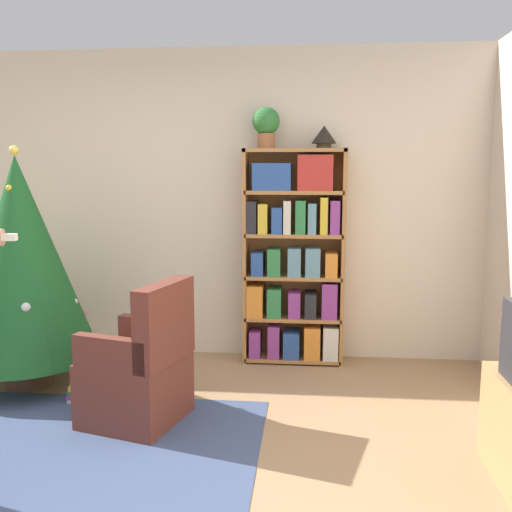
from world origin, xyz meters
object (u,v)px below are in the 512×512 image
Objects in this scene: christmas_tree at (21,259)px; potted_plant at (266,125)px; table_lamp at (324,136)px; armchair at (140,373)px; bookshelf at (295,259)px.

christmas_tree is 5.39× the size of potted_plant.
christmas_tree is at bearing -161.96° from table_lamp.
armchair is at bearing -27.71° from christmas_tree.
bookshelf is 1.92× the size of armchair.
bookshelf is at bearing 19.75° from christmas_tree.
armchair is at bearing -132.63° from table_lamp.
bookshelf is 1.67m from armchair.
bookshelf is at bearing -1.45° from potted_plant.
table_lamp is at bearing 18.04° from christmas_tree.
bookshelf reaches higher than armchair.
potted_plant reaches higher than armchair.
bookshelf is 5.38× the size of potted_plant.
armchair is 2.18m from potted_plant.
table_lamp is (0.46, 0.00, -0.09)m from potted_plant.
table_lamp is (2.20, 0.72, 0.91)m from christmas_tree.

